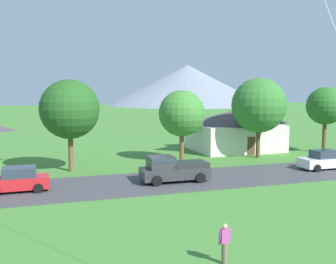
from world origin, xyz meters
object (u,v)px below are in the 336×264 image
object	(u,v)px
tree_near_left	(325,106)
parked_car_white_east_end	(323,160)
house_left_center	(235,129)
tree_left_of_center	(182,114)
tree_near_right	(70,109)
pickup_truck_charcoal_west_side	(173,169)
parked_car_red_west_end	(18,180)
tree_right_of_center	(259,105)
watcher_person	(225,243)

from	to	relation	value
tree_near_left	parked_car_white_east_end	bearing A→B (deg)	-129.71
house_left_center	tree_left_of_center	xyz separation A→B (m)	(-8.49, -5.12, 2.29)
house_left_center	parked_car_white_east_end	xyz separation A→B (m)	(2.03, -12.95, -1.59)
tree_left_of_center	tree_near_right	distance (m)	10.91
house_left_center	tree_left_of_center	world-z (taller)	tree_left_of_center
tree_left_of_center	pickup_truck_charcoal_west_side	world-z (taller)	tree_left_of_center
pickup_truck_charcoal_west_side	parked_car_white_east_end	bearing A→B (deg)	1.94
parked_car_red_west_end	parked_car_white_east_end	world-z (taller)	same
pickup_truck_charcoal_west_side	tree_near_left	bearing A→B (deg)	21.86
house_left_center	parked_car_red_west_end	distance (m)	26.67
pickup_truck_charcoal_west_side	parked_car_red_west_end	bearing A→B (deg)	177.06
tree_left_of_center	parked_car_red_west_end	xyz separation A→B (m)	(-14.83, -7.74, -3.88)
tree_near_left	parked_car_white_east_end	distance (m)	11.11
tree_right_of_center	parked_car_red_west_end	distance (m)	24.74
tree_left_of_center	tree_near_right	bearing A→B (deg)	-172.07
tree_right_of_center	parked_car_white_east_end	world-z (taller)	tree_right_of_center
tree_left_of_center	parked_car_white_east_end	distance (m)	13.67
tree_near_left	pickup_truck_charcoal_west_side	size ratio (longest dim) A/B	1.41
parked_car_white_east_end	tree_near_right	bearing A→B (deg)	163.46
tree_left_of_center	tree_right_of_center	distance (m)	8.39
house_left_center	parked_car_white_east_end	bearing A→B (deg)	-81.11
tree_near_left	tree_near_right	size ratio (longest dim) A/B	0.93
tree_left_of_center	watcher_person	xyz separation A→B (m)	(-6.31, -22.36, -3.86)
parked_car_red_west_end	pickup_truck_charcoal_west_side	xyz separation A→B (m)	(11.09, -0.57, 0.19)
house_left_center	tree_near_left	size ratio (longest dim) A/B	1.40
watcher_person	tree_left_of_center	bearing A→B (deg)	74.24
tree_right_of_center	tree_near_right	world-z (taller)	tree_right_of_center
tree_near_right	parked_car_white_east_end	xyz separation A→B (m)	(21.30, -6.32, -4.51)
pickup_truck_charcoal_west_side	tree_near_right	bearing A→B (deg)	136.03
tree_near_right	parked_car_red_west_end	size ratio (longest dim) A/B	1.89
tree_left_of_center	pickup_truck_charcoal_west_side	xyz separation A→B (m)	(-3.74, -8.31, -3.68)
house_left_center	parked_car_red_west_end	bearing A→B (deg)	-151.11
house_left_center	watcher_person	world-z (taller)	house_left_center
tree_right_of_center	house_left_center	bearing A→B (deg)	88.58
house_left_center	pickup_truck_charcoal_west_side	world-z (taller)	house_left_center
parked_car_white_east_end	pickup_truck_charcoal_west_side	world-z (taller)	pickup_truck_charcoal_west_side
tree_near_left	parked_car_red_west_end	bearing A→B (deg)	-166.30
tree_near_right	watcher_person	bearing A→B (deg)	-77.87
parked_car_white_east_end	parked_car_red_west_end	bearing A→B (deg)	179.80
tree_right_of_center	tree_near_right	size ratio (longest dim) A/B	1.04
tree_left_of_center	house_left_center	bearing A→B (deg)	31.11
tree_near_left	parked_car_red_west_end	distance (m)	33.09
tree_right_of_center	pickup_truck_charcoal_west_side	xyz separation A→B (m)	(-12.09, -7.91, -4.40)
tree_right_of_center	parked_car_red_west_end	bearing A→B (deg)	-162.41
house_left_center	tree_right_of_center	distance (m)	6.28
tree_left_of_center	parked_car_white_east_end	size ratio (longest dim) A/B	1.67
parked_car_red_west_end	watcher_person	bearing A→B (deg)	-59.76
tree_near_right	parked_car_white_east_end	distance (m)	22.68
tree_right_of_center	tree_left_of_center	bearing A→B (deg)	177.28
tree_left_of_center	parked_car_white_east_end	xyz separation A→B (m)	(10.51, -7.83, -3.88)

